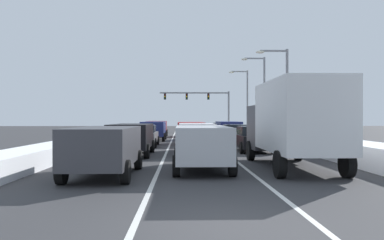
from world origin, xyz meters
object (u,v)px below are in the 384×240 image
Objects in this scene: suv_navy_left_lane_fourth at (154,129)px; sedan_tan_center_lane_fifth at (189,129)px; suv_maroon_left_lane_fifth at (157,127)px; roadside_sign_right at (272,101)px; sedan_green_center_lane_fourth at (193,132)px; street_lamp_right_mid at (261,89)px; sedan_maroon_right_lane_fifth at (222,129)px; suv_black_left_lane_second at (132,136)px; suv_navy_right_lane_fourth at (228,129)px; street_lamp_right_near at (282,86)px; suv_white_center_lane_second at (196,135)px; sedan_black_right_lane_second at (253,139)px; sedan_gray_right_lane_third at (235,134)px; sedan_gray_left_lane_third at (144,135)px; traffic_light_gantry at (204,101)px; box_truck_right_lane_nearest at (293,120)px; street_lamp_right_far at (245,96)px; suv_charcoal_left_lane_nearest at (105,146)px; suv_red_center_lane_third at (191,131)px; suv_silver_center_lane_nearest at (202,144)px.

sedan_tan_center_lane_fifth is at bearing 65.96° from suv_navy_left_lane_fourth.
roadside_sign_right is (13.17, 3.35, 3.00)m from suv_maroon_left_lane_fifth.
street_lamp_right_mid is at bearing 40.80° from sedan_green_center_lane_fourth.
suv_black_left_lane_second is at bearing -108.46° from sedan_maroon_right_lane_fifth.
sedan_tan_center_lane_fifth is 21.20m from suv_black_left_lane_second.
suv_navy_left_lane_fourth is (-3.51, -0.86, 0.25)m from sedan_green_center_lane_fourth.
street_lamp_right_near reaches higher than suv_navy_right_lane_fourth.
suv_white_center_lane_second is 1.09× the size of sedan_green_center_lane_fourth.
sedan_black_right_lane_second is 5.91m from sedan_gray_right_lane_third.
sedan_gray_left_lane_third is 0.41× the size of traffic_light_gantry.
traffic_light_gantry is (-0.77, 45.35, 2.84)m from box_truck_right_lane_nearest.
suv_maroon_left_lane_fifth is 0.58× the size of street_lamp_right_far.
suv_navy_left_lane_fourth is 21.66m from street_lamp_right_far.
suv_charcoal_left_lane_nearest is at bearing -96.91° from sedan_tan_center_lane_fifth.
sedan_black_right_lane_second is 12.60m from sedan_green_center_lane_fourth.
suv_red_center_lane_third is at bearing 91.15° from suv_white_center_lane_second.
sedan_black_right_lane_second is 1.00× the size of sedan_green_center_lane_fourth.
roadside_sign_right reaches higher than box_truck_right_lane_nearest.
street_lamp_right_far is at bearing 68.13° from sedan_maroon_right_lane_fifth.
sedan_gray_left_lane_third is (-7.00, -8.19, -0.25)m from suv_navy_right_lane_fourth.
box_truck_right_lane_nearest reaches higher than sedan_black_right_lane_second.
suv_charcoal_left_lane_nearest is 47.64m from traffic_light_gantry.
suv_maroon_left_lane_fifth is 16.47m from street_lamp_right_far.
suv_navy_left_lane_fourth is (-3.18, 5.10, 0.00)m from suv_red_center_lane_third.
street_lamp_right_near is 13.62m from roadside_sign_right.
sedan_maroon_right_lane_fifth is at bearing 47.36° from suv_navy_left_lane_fourth.
suv_navy_right_lane_fourth and suv_red_center_lane_third have the same top height.
sedan_tan_center_lane_fifth is at bearing 124.99° from street_lamp_right_near.
suv_charcoal_left_lane_nearest reaches higher than sedan_gray_right_lane_third.
sedan_black_right_lane_second is 0.92× the size of suv_white_center_lane_second.
suv_navy_left_lane_fourth is at bearing 121.93° from suv_red_center_lane_third.
suv_navy_right_lane_fourth reaches higher than sedan_black_right_lane_second.
street_lamp_right_far is at bearing 75.56° from suv_white_center_lane_second.
suv_charcoal_left_lane_nearest is at bearing -157.70° from suv_silver_center_lane_nearest.
suv_white_center_lane_second is 3.79m from suv_black_left_lane_second.
suv_navy_right_lane_fourth and suv_white_center_lane_second have the same top height.
sedan_green_center_lane_fourth is 22.12m from suv_charcoal_left_lane_nearest.
suv_red_center_lane_third is at bearing -122.40° from street_lamp_right_mid.
suv_white_center_lane_second is at bearing -79.65° from suv_maroon_left_lane_fifth.
suv_red_center_lane_third is at bearing -108.88° from street_lamp_right_far.
suv_navy_right_lane_fourth is at bearing -88.32° from traffic_light_gantry.
suv_navy_right_lane_fourth is at bearing 89.69° from sedan_black_right_lane_second.
suv_silver_center_lane_nearest is at bearing -90.73° from sedan_green_center_lane_fourth.
suv_silver_center_lane_nearest is at bearing -114.40° from street_lamp_right_near.
suv_white_center_lane_second is at bearing -88.85° from suv_red_center_lane_third.
box_truck_right_lane_nearest is at bearing -59.97° from sedan_gray_left_lane_third.
suv_navy_right_lane_fourth is 0.65× the size of street_lamp_right_near.
sedan_gray_right_lane_third is 0.52× the size of street_lamp_right_mid.
sedan_maroon_right_lane_fifth is 3.55m from sedan_tan_center_lane_fifth.
sedan_tan_center_lane_fifth is at bearing -179.09° from street_lamp_right_mid.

